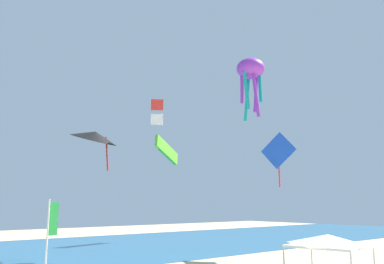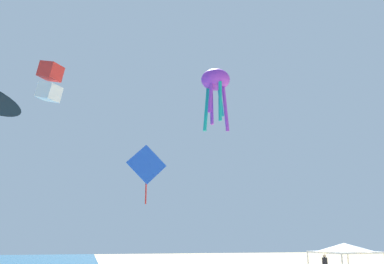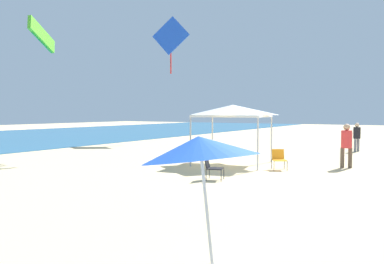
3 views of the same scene
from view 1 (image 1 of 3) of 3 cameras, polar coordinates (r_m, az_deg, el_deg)
name	(u,v)px [view 1 (image 1 of 3)]	position (r m, az deg, el deg)	size (l,w,h in m)	color
ocean_strip	(54,251)	(37.75, -19.28, -15.84)	(120.00, 24.78, 0.02)	#28668E
canopy_tent	(328,241)	(19.20, 19.03, -14.61)	(3.30, 3.40, 2.66)	#B7B7BC
banner_flag	(48,250)	(14.39, -20.05, -15.71)	(0.36, 0.06, 4.15)	silver
kite_box_red	(157,112)	(33.27, -5.06, 2.88)	(1.52, 1.57, 2.36)	red
kite_delta_black	(95,136)	(32.72, -13.84, -0.55)	(4.96, 4.99, 3.57)	black
kite_octopus_purple	(251,72)	(26.62, 8.45, 8.58)	(1.84, 1.84, 4.08)	purple
kite_parafoil_lime	(167,151)	(44.77, -3.68, -2.69)	(4.67, 2.52, 3.03)	#66D82D
kite_diamond_blue	(278,152)	(32.99, 12.35, -2.89)	(0.71, 3.15, 4.53)	blue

